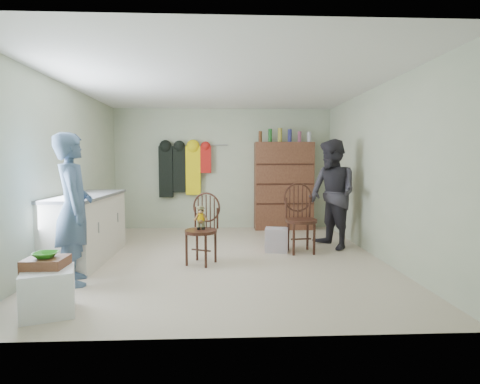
{
  "coord_description": "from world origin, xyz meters",
  "views": [
    {
      "loc": [
        -0.0,
        -5.39,
        1.41
      ],
      "look_at": [
        0.25,
        0.2,
        0.95
      ],
      "focal_mm": 28.0,
      "sensor_mm": 36.0,
      "label": 1
    }
  ],
  "objects_px": {
    "dresser": "(284,185)",
    "counter": "(87,227)",
    "chair_front": "(203,224)",
    "chair_far": "(300,215)"
  },
  "relations": [
    {
      "from": "dresser",
      "to": "chair_front",
      "type": "bearing_deg",
      "value": -120.87
    },
    {
      "from": "chair_front",
      "to": "dresser",
      "type": "relative_size",
      "value": 0.47
    },
    {
      "from": "counter",
      "to": "chair_front",
      "type": "xyz_separation_m",
      "value": [
        1.66,
        -0.27,
        0.07
      ]
    },
    {
      "from": "counter",
      "to": "chair_front",
      "type": "bearing_deg",
      "value": -9.36
    },
    {
      "from": "counter",
      "to": "chair_far",
      "type": "xyz_separation_m",
      "value": [
        3.14,
        0.32,
        0.1
      ]
    },
    {
      "from": "chair_front",
      "to": "dresser",
      "type": "height_order",
      "value": "dresser"
    },
    {
      "from": "counter",
      "to": "dresser",
      "type": "height_order",
      "value": "dresser"
    },
    {
      "from": "chair_far",
      "to": "dresser",
      "type": "xyz_separation_m",
      "value": [
        0.06,
        1.98,
        0.34
      ]
    },
    {
      "from": "chair_far",
      "to": "counter",
      "type": "bearing_deg",
      "value": -178.97
    },
    {
      "from": "dresser",
      "to": "counter",
      "type": "bearing_deg",
      "value": -144.31
    }
  ]
}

